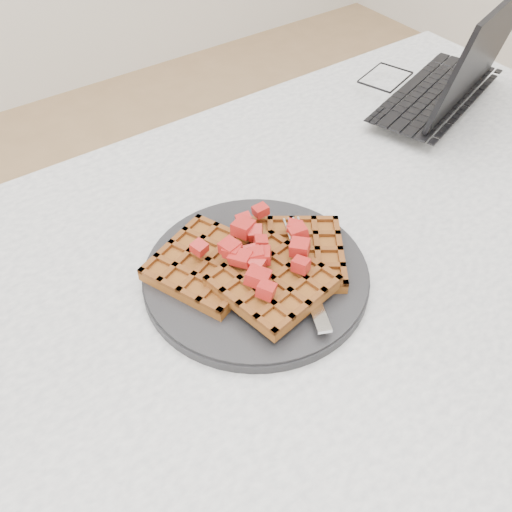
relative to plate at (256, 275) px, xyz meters
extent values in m
plane|color=tan|center=(0.11, -0.03, -0.76)|extent=(4.00, 4.00, 0.00)
cube|color=silver|center=(0.11, -0.03, -0.02)|extent=(1.20, 0.80, 0.03)
cube|color=white|center=(0.66, 0.32, -0.40)|extent=(0.06, 0.06, 0.72)
cylinder|color=black|center=(0.00, 0.00, 0.00)|extent=(0.27, 0.27, 0.02)
imported|color=black|center=(0.48, 0.20, 0.00)|extent=(0.35, 0.28, 0.02)
cube|color=black|center=(0.51, 0.10, 0.11)|extent=(0.28, 0.13, 0.18)
camera|label=1|loc=(-0.28, -0.39, 0.51)|focal=40.00mm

